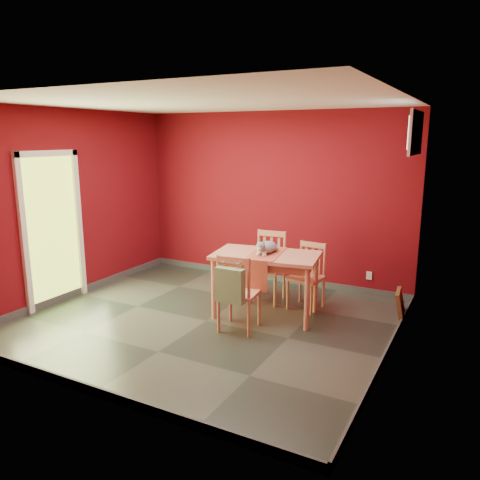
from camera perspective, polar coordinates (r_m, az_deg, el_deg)
The scene contains 13 objects.
ground at distance 6.09m, azimuth -4.12°, elevation -9.80°, with size 4.50×4.50×0.00m, color #2D342D.
room_shell at distance 6.07m, azimuth -4.13°, elevation -9.36°, with size 4.50×4.50×4.50m.
doorway at distance 6.92m, azimuth -21.96°, elevation 1.73°, with size 0.06×1.01×2.13m.
window at distance 5.82m, azimuth 20.61°, elevation 12.13°, with size 0.05×0.90×0.50m.
outlet_plate at distance 7.19m, azimuth 15.47°, elevation -4.19°, with size 0.08×0.01×0.12m, color silver.
dining_table at distance 6.05m, azimuth 3.19°, elevation -2.64°, with size 1.45×0.99×0.84m.
table_runner at distance 5.92m, azimuth 2.67°, elevation -2.53°, with size 0.50×0.84×0.40m.
chair_far_left at distance 6.70m, azimuth 3.42°, elevation -3.14°, with size 0.50×0.50×0.99m.
chair_far_right at distance 6.47m, azimuth 8.24°, elevation -4.26°, with size 0.47×0.47×0.90m.
chair_near at distance 5.64m, azimuth -0.26°, elevation -6.29°, with size 0.50×0.50×0.96m.
tote_bag at distance 5.40m, azimuth -1.22°, elevation -5.53°, with size 0.34×0.20×0.48m.
cat at distance 6.02m, azimuth 3.33°, elevation -0.61°, with size 0.23×0.44×0.22m, color slate, non-canonical shape.
picture_frame at distance 6.34m, azimuth 18.98°, elevation -7.61°, with size 0.17×0.42×0.41m.
Camera 1 is at (3.01, -4.77, 2.31)m, focal length 35.00 mm.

